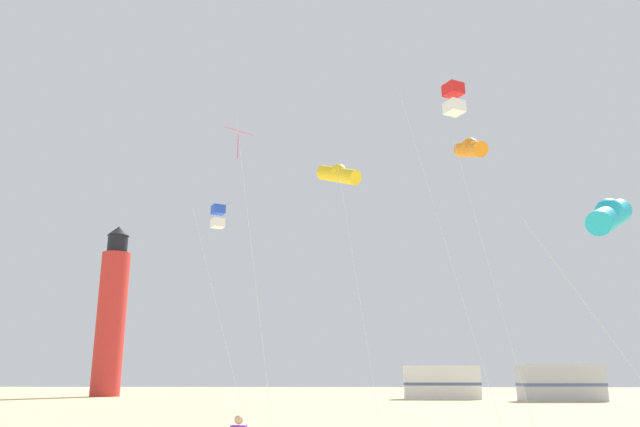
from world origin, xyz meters
The scene contains 9 objects.
kite_tube_orange centered at (7.92, 18.66, 11.83)m, with size 2.54×2.80×12.53m.
kite_diamond_rainbow centered at (-1.94, 15.57, 11.06)m, with size 2.23×2.23×11.82m.
kite_box_blue centered at (-4.12, 21.94, 9.67)m, with size 2.65×2.22×10.26m.
kite_tube_cyan centered at (9.84, 9.84, 6.40)m, with size 3.65×3.79×7.10m.
kite_box_scarlet centered at (6.28, 13.17, 11.67)m, with size 2.54×2.41×12.27m.
kite_tube_gold centered at (1.98, 19.71, 11.07)m, with size 2.79×2.79×11.77m.
lighthouse_distant centered at (-21.22, 52.60, 7.84)m, with size 2.80×2.80×16.80m.
rv_van_white centered at (10.24, 47.66, 1.39)m, with size 6.54×2.63×2.80m.
rv_van_silver centered at (19.01, 43.55, 1.39)m, with size 6.60×2.81×2.80m.
Camera 1 is at (2.43, -7.31, 2.01)m, focal length 34.25 mm.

